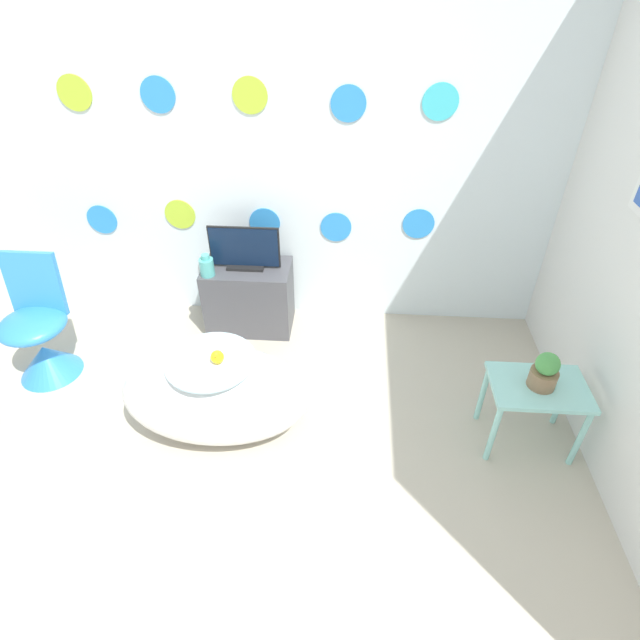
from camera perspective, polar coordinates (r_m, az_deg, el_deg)
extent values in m
plane|color=#BCB29E|center=(2.49, -15.15, -29.62)|extent=(12.00, 12.00, 0.00)
cube|color=white|center=(3.30, -7.56, 20.18)|extent=(4.90, 0.04, 2.60)
cylinder|color=#2D8CE0|center=(3.85, -23.65, 10.47)|extent=(0.21, 0.01, 0.21)
cylinder|color=#B2D633|center=(3.61, -15.71, 11.54)|extent=(0.21, 0.01, 0.21)
cylinder|color=#2D8CE0|center=(3.48, -6.33, 11.00)|extent=(0.21, 0.01, 0.21)
cylinder|color=#2D8CE0|center=(3.44, 1.83, 10.55)|extent=(0.21, 0.01, 0.21)
cylinder|color=#2D8CE0|center=(3.44, 11.19, 10.72)|extent=(0.21, 0.01, 0.21)
cylinder|color=#B2D633|center=(3.58, -26.26, 22.25)|extent=(0.21, 0.01, 0.21)
cylinder|color=#2D8CE0|center=(3.37, -18.05, 23.28)|extent=(0.21, 0.01, 0.21)
cylinder|color=#B2D633|center=(3.22, -7.97, 24.08)|extent=(0.21, 0.01, 0.21)
cylinder|color=#2D8CE0|center=(3.16, 3.27, 23.46)|extent=(0.21, 0.01, 0.21)
cylinder|color=#3DC6D6|center=(3.19, 13.60, 23.07)|extent=(0.21, 0.01, 0.21)
ellipsoid|color=white|center=(2.83, -11.77, -8.25)|extent=(1.03, 0.58, 0.52)
cylinder|color=#B2DBEA|center=(2.67, -12.42, -4.58)|extent=(0.47, 0.47, 0.01)
sphere|color=yellow|center=(2.60, -11.66, -4.16)|extent=(0.07, 0.07, 0.07)
sphere|color=yellow|center=(2.58, -11.79, -3.90)|extent=(0.04, 0.04, 0.04)
cone|color=orange|center=(2.56, -11.89, -4.18)|extent=(0.02, 0.02, 0.02)
cone|color=#338CE0|center=(3.66, -28.68, -4.01)|extent=(0.38, 0.38, 0.21)
ellipsoid|color=#338CE0|center=(3.50, -30.02, -0.50)|extent=(0.40, 0.40, 0.14)
cube|color=#338CE0|center=(3.50, -29.90, 3.64)|extent=(0.34, 0.09, 0.41)
cube|color=#4C4C51|center=(3.57, -8.07, 2.62)|extent=(0.59, 0.35, 0.49)
cube|color=white|center=(3.38, -8.72, 2.22)|extent=(0.50, 0.01, 0.14)
cube|color=black|center=(3.43, -8.43, 6.14)|extent=(0.25, 0.12, 0.02)
cube|color=black|center=(3.37, -8.63, 8.28)|extent=(0.47, 0.01, 0.29)
cube|color=#0F1E38|center=(3.36, -8.67, 8.20)|extent=(0.45, 0.01, 0.27)
cylinder|color=#51B2AD|center=(3.37, -12.80, 5.90)|extent=(0.10, 0.10, 0.12)
cylinder|color=#51B2AD|center=(3.33, -12.98, 7.02)|extent=(0.05, 0.05, 0.03)
cube|color=#99E0D8|center=(2.84, 23.78, -7.02)|extent=(0.49, 0.34, 0.02)
cylinder|color=#99E0D8|center=(2.82, 19.19, -12.18)|extent=(0.03, 0.03, 0.40)
cylinder|color=#99E0D8|center=(2.97, 27.58, -11.91)|extent=(0.03, 0.03, 0.40)
cylinder|color=#99E0D8|center=(3.01, 18.09, -7.99)|extent=(0.03, 0.03, 0.40)
cylinder|color=#99E0D8|center=(3.15, 25.94, -7.98)|extent=(0.03, 0.03, 0.40)
cylinder|color=#8C6B4C|center=(2.80, 24.09, -6.12)|extent=(0.14, 0.14, 0.10)
sphere|color=#4C9E4C|center=(2.74, 24.60, -4.59)|extent=(0.12, 0.12, 0.12)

